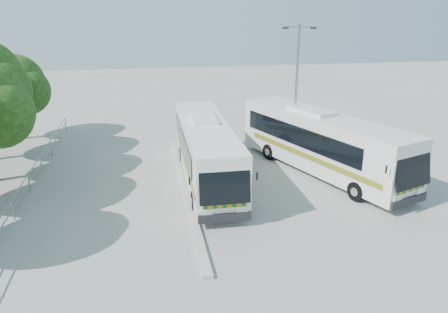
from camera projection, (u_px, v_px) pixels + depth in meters
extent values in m
plane|color=#A4A49F|center=(237.00, 202.00, 20.96)|extent=(100.00, 100.00, 0.00)
cube|color=#B2B2AD|center=(185.00, 188.00, 22.39)|extent=(0.40, 16.00, 0.15)
cylinder|color=gray|center=(32.00, 168.00, 22.62)|extent=(0.06, 22.00, 0.06)
cylinder|color=gray|center=(33.00, 176.00, 22.75)|extent=(0.06, 22.00, 0.06)
cylinder|color=gray|center=(64.00, 127.00, 32.07)|extent=(0.06, 0.06, 1.00)
cylinder|color=#382314|center=(20.00, 120.00, 30.66)|extent=(0.36, 0.36, 2.77)
sphere|color=black|center=(15.00, 84.00, 29.84)|extent=(4.03, 4.03, 4.03)
sphere|color=black|center=(26.00, 91.00, 29.64)|extent=(3.28, 3.28, 3.28)
sphere|color=black|center=(6.00, 75.00, 30.15)|extent=(3.02, 3.02, 3.02)
cube|color=white|center=(206.00, 149.00, 23.12)|extent=(2.42, 11.14, 2.83)
cube|color=black|center=(225.00, 183.00, 17.81)|extent=(2.13, 0.44, 1.80)
cube|color=black|center=(183.00, 141.00, 23.33)|extent=(0.13, 8.89, 1.02)
cube|color=black|center=(226.00, 139.00, 23.72)|extent=(0.13, 8.89, 1.02)
cube|color=#0B5216|center=(185.00, 162.00, 22.84)|extent=(0.12, 9.63, 0.26)
cylinder|color=black|center=(195.00, 201.00, 20.00)|extent=(0.29, 0.93, 0.93)
cylinder|color=black|center=(239.00, 198.00, 20.34)|extent=(0.29, 0.93, 0.93)
cylinder|color=black|center=(182.00, 154.00, 26.29)|extent=(0.29, 0.93, 0.93)
cylinder|color=black|center=(216.00, 153.00, 26.64)|extent=(0.29, 0.93, 0.93)
cube|color=silver|center=(321.00, 142.00, 24.15)|extent=(6.25, 11.76, 2.96)
cube|color=black|center=(413.00, 167.00, 19.27)|extent=(2.25, 1.18, 1.88)
cube|color=black|center=(298.00, 136.00, 23.91)|extent=(3.23, 8.76, 1.07)
cube|color=black|center=(331.00, 130.00, 25.10)|extent=(3.23, 8.76, 1.07)
cube|color=#0B4E23|center=(307.00, 156.00, 23.50)|extent=(3.47, 9.48, 0.27)
cylinder|color=black|center=(356.00, 191.00, 20.98)|extent=(0.60, 1.01, 0.97)
cylinder|color=black|center=(387.00, 183.00, 22.03)|extent=(0.60, 1.01, 0.97)
cylinder|color=black|center=(269.00, 152.00, 26.73)|extent=(0.60, 1.01, 0.97)
cylinder|color=black|center=(297.00, 146.00, 27.79)|extent=(0.60, 1.01, 0.97)
cylinder|color=gray|center=(296.00, 93.00, 26.21)|extent=(0.19, 0.19, 8.00)
cylinder|color=gray|center=(300.00, 27.00, 24.98)|extent=(1.58, 0.40, 0.08)
cube|color=black|center=(285.00, 28.00, 25.00)|extent=(0.38, 0.25, 0.12)
cube|color=black|center=(313.00, 28.00, 24.98)|extent=(0.38, 0.25, 0.12)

